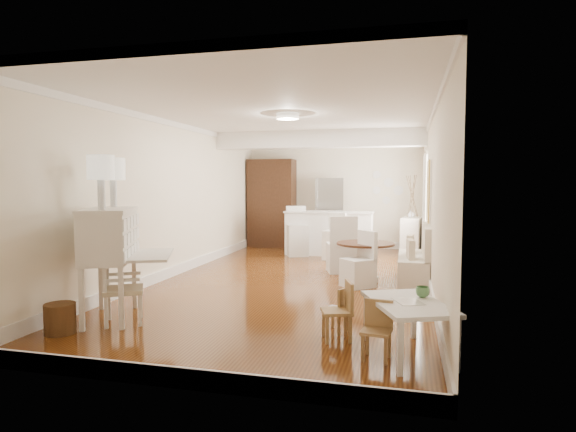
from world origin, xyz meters
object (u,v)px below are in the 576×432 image
at_px(bar_stool_left, 297,231).
at_px(kids_table, 408,328).
at_px(gustavian_armchair, 124,289).
at_px(bar_stool_right, 334,237).
at_px(pantry_cabinet, 272,203).
at_px(slip_chair_far, 341,244).
at_px(kids_chair_b, 336,309).
at_px(breakfast_counter, 329,233).
at_px(sideboard, 411,236).
at_px(secretary_bureau, 110,264).
at_px(fridge, 343,214).
at_px(dining_table, 365,262).
at_px(slip_chair_near, 358,259).
at_px(wicker_basket, 60,319).
at_px(kids_chair_c, 376,330).
at_px(kids_chair_a, 337,310).

bearing_deg(bar_stool_left, kids_table, -90.42).
xyz_separation_m(gustavian_armchair, kids_table, (3.34, -0.29, -0.15)).
distance_m(bar_stool_right, pantry_cabinet, 2.69).
relative_size(slip_chair_far, bar_stool_left, 0.94).
relative_size(kids_chair_b, bar_stool_left, 0.46).
bearing_deg(breakfast_counter, sideboard, 13.62).
height_order(kids_chair_b, slip_chair_far, slip_chair_far).
bearing_deg(secretary_bureau, fridge, 50.97).
height_order(dining_table, slip_chair_far, slip_chair_far).
bearing_deg(sideboard, dining_table, -96.40).
distance_m(slip_chair_near, sideboard, 3.88).
relative_size(kids_chair_b, slip_chair_far, 0.49).
relative_size(slip_chair_far, pantry_cabinet, 0.47).
height_order(slip_chair_near, fridge, fridge).
distance_m(kids_table, bar_stool_left, 6.51).
bearing_deg(gustavian_armchair, bar_stool_left, -38.37).
relative_size(secretary_bureau, wicker_basket, 4.08).
relative_size(gustavian_armchair, kids_chair_c, 1.47).
relative_size(kids_chair_a, slip_chair_far, 0.60).
height_order(gustavian_armchair, dining_table, gustavian_armchair).
bearing_deg(kids_chair_b, gustavian_armchair, -61.18).
relative_size(secretary_bureau, gustavian_armchair, 1.65).
relative_size(kids_chair_c, slip_chair_near, 0.63).
distance_m(kids_table, bar_stool_right, 5.87).
xyz_separation_m(gustavian_armchair, bar_stool_left, (0.85, 5.72, 0.16)).
distance_m(kids_chair_b, kids_chair_c, 0.92).
relative_size(dining_table, sideboard, 1.07).
xyz_separation_m(kids_table, dining_table, (-0.71, 3.47, 0.07)).
xyz_separation_m(gustavian_armchair, wicker_basket, (-0.47, -0.54, -0.25)).
relative_size(slip_chair_far, sideboard, 1.17).
distance_m(breakfast_counter, pantry_cabinet, 2.11).
relative_size(pantry_cabinet, sideboard, 2.50).
bearing_deg(fridge, kids_chair_a, -83.12).
bearing_deg(dining_table, kids_chair_b, -91.66).
xyz_separation_m(bar_stool_left, pantry_cabinet, (-1.01, 1.41, 0.57)).
bearing_deg(slip_chair_far, kids_chair_a, 79.35).
bearing_deg(kids_chair_a, gustavian_armchair, -109.04).
height_order(secretary_bureau, breakfast_counter, secretary_bureau).
height_order(secretary_bureau, bar_stool_right, secretary_bureau).
xyz_separation_m(bar_stool_left, sideboard, (2.57, 0.78, -0.13)).
bearing_deg(slip_chair_near, slip_chair_far, 156.73).
height_order(gustavian_armchair, pantry_cabinet, pantry_cabinet).
height_order(kids_chair_b, bar_stool_right, bar_stool_right).
height_order(kids_chair_c, sideboard, sideboard).
distance_m(gustavian_armchair, slip_chair_near, 3.73).
distance_m(gustavian_armchair, bar_stool_right, 5.64).
xyz_separation_m(kids_table, sideboard, (0.08, 6.79, 0.17)).
xyz_separation_m(kids_chair_c, bar_stool_right, (-1.29, 5.85, 0.23)).
bearing_deg(bar_stool_left, pantry_cabinet, 102.83).
bearing_deg(slip_chair_far, kids_chair_c, 84.28).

